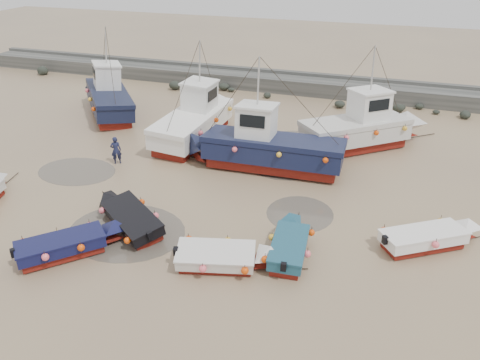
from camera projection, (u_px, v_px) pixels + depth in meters
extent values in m
plane|color=#9C845E|center=(174.00, 222.00, 21.96)|extent=(120.00, 120.00, 0.00)
cube|color=#5E5D59|center=(285.00, 84.00, 40.16)|extent=(60.00, 2.20, 1.20)
cube|color=#5E5D59|center=(289.00, 72.00, 40.84)|extent=(60.00, 0.60, 0.25)
ellipsoid|color=black|center=(340.00, 104.00, 36.37)|extent=(0.84, 0.86, 0.51)
ellipsoid|color=black|center=(377.00, 101.00, 36.88)|extent=(0.98, 1.07, 0.72)
ellipsoid|color=black|center=(465.00, 115.00, 34.26)|extent=(0.78, 0.90, 0.59)
ellipsoid|color=black|center=(224.00, 86.00, 40.41)|extent=(0.99, 0.80, 0.58)
ellipsoid|color=black|center=(436.00, 112.00, 35.05)|extent=(0.54, 0.46, 0.30)
ellipsoid|color=black|center=(41.00, 73.00, 44.98)|extent=(0.65, 0.64, 0.43)
ellipsoid|color=black|center=(401.00, 107.00, 35.91)|extent=(0.61, 0.47, 0.46)
ellipsoid|color=black|center=(231.00, 89.00, 40.10)|extent=(0.61, 0.53, 0.32)
ellipsoid|color=black|center=(419.00, 106.00, 36.07)|extent=(0.67, 0.55, 0.43)
ellipsoid|color=black|center=(175.00, 85.00, 40.61)|extent=(1.09, 0.88, 0.72)
ellipsoid|color=black|center=(197.00, 88.00, 40.40)|extent=(0.65, 0.60, 0.37)
ellipsoid|color=black|center=(398.00, 108.00, 35.44)|extent=(0.88, 0.64, 0.62)
ellipsoid|color=black|center=(267.00, 95.00, 38.58)|extent=(0.64, 0.62, 0.48)
ellipsoid|color=black|center=(43.00, 71.00, 45.00)|extent=(1.10, 0.87, 0.86)
ellipsoid|color=black|center=(377.00, 103.00, 36.82)|extent=(0.55, 0.45, 0.29)
cylinder|color=#554D42|center=(127.00, 231.00, 21.23)|extent=(5.45, 5.45, 0.01)
cylinder|color=#554D42|center=(300.00, 213.00, 22.59)|extent=(3.23, 3.23, 0.01)
cylinder|color=#554D42|center=(77.00, 171.00, 26.65)|extent=(4.58, 4.58, 0.01)
cylinder|color=#554D42|center=(291.00, 153.00, 28.89)|extent=(5.90, 5.90, 0.01)
cylinder|color=black|center=(9.00, 181.00, 25.50)|extent=(0.48, 1.96, 0.04)
cube|color=maroon|center=(63.00, 253.00, 19.54)|extent=(3.16, 3.20, 0.30)
cube|color=#0F1239|center=(61.00, 246.00, 19.36)|extent=(3.49, 3.53, 0.45)
pyramid|color=#0F1239|center=(110.00, 224.00, 20.00)|extent=(1.59, 1.57, 0.90)
cube|color=brown|center=(60.00, 242.00, 19.29)|extent=(2.89, 2.92, 0.10)
cube|color=#0F1239|center=(60.00, 240.00, 19.25)|extent=(3.58, 3.63, 0.07)
cube|color=black|center=(13.00, 254.00, 18.55)|extent=(0.28, 0.28, 0.35)
cylinder|color=black|center=(132.00, 237.00, 20.80)|extent=(1.42, 1.46, 0.04)
sphere|color=#E5480A|center=(23.00, 241.00, 19.45)|extent=(0.30, 0.30, 0.30)
sphere|color=#E5480A|center=(46.00, 260.00, 18.35)|extent=(0.30, 0.30, 0.30)
sphere|color=#E5480A|center=(57.00, 233.00, 20.01)|extent=(0.30, 0.30, 0.30)
sphere|color=#E5480A|center=(82.00, 250.00, 18.90)|extent=(0.30, 0.30, 0.30)
sphere|color=#E5480A|center=(90.00, 225.00, 20.57)|extent=(0.30, 0.30, 0.30)
cube|color=maroon|center=(288.00, 255.00, 19.40)|extent=(1.37, 2.82, 0.30)
cube|color=navy|center=(289.00, 248.00, 19.22)|extent=(1.59, 3.03, 0.45)
pyramid|color=navy|center=(295.00, 216.00, 20.58)|extent=(1.40, 0.83, 0.90)
cube|color=brown|center=(289.00, 245.00, 19.15)|extent=(1.28, 2.55, 0.10)
cube|color=navy|center=(289.00, 243.00, 19.10)|extent=(1.65, 3.10, 0.07)
cube|color=black|center=(283.00, 267.00, 17.82)|extent=(0.23, 0.20, 0.35)
cylinder|color=black|center=(296.00, 224.00, 21.72)|extent=(0.21, 2.00, 0.04)
sphere|color=#E5480A|center=(265.00, 260.00, 18.33)|extent=(0.30, 0.30, 0.30)
sphere|color=#E5480A|center=(307.00, 254.00, 18.68)|extent=(0.30, 0.30, 0.30)
sphere|color=#E5480A|center=(272.00, 238.00, 19.67)|extent=(0.30, 0.30, 0.30)
sphere|color=#E5480A|center=(311.00, 233.00, 20.01)|extent=(0.30, 0.30, 0.30)
cube|color=maroon|center=(422.00, 245.00, 20.04)|extent=(3.40, 2.79, 0.30)
cube|color=white|center=(424.00, 238.00, 19.87)|extent=(3.71, 3.10, 0.45)
pyramid|color=white|center=(469.00, 222.00, 20.14)|extent=(1.35, 1.54, 0.90)
cube|color=brown|center=(424.00, 234.00, 19.79)|extent=(3.09, 2.56, 0.10)
cube|color=white|center=(425.00, 233.00, 19.75)|extent=(3.81, 3.19, 0.07)
cube|color=black|center=(385.00, 241.00, 19.37)|extent=(0.27, 0.28, 0.35)
sphere|color=#E5480A|center=(384.00, 230.00, 20.19)|extent=(0.30, 0.30, 0.30)
sphere|color=#E5480A|center=(436.00, 246.00, 19.13)|extent=(0.30, 0.30, 0.30)
sphere|color=#E5480A|center=(441.00, 221.00, 20.83)|extent=(0.30, 0.30, 0.30)
cube|color=maroon|center=(135.00, 225.00, 21.41)|extent=(3.54, 3.07, 0.30)
cube|color=black|center=(134.00, 218.00, 21.24)|extent=(3.87, 3.40, 0.45)
pyramid|color=black|center=(114.00, 190.00, 22.64)|extent=(1.45, 1.61, 0.90)
cube|color=brown|center=(133.00, 215.00, 21.16)|extent=(3.22, 2.81, 0.10)
cube|color=black|center=(133.00, 213.00, 21.12)|extent=(3.97, 3.49, 0.07)
cube|color=black|center=(152.00, 235.00, 19.75)|extent=(0.28, 0.28, 0.35)
cylinder|color=black|center=(110.00, 199.00, 23.74)|extent=(1.63, 1.22, 0.04)
sphere|color=#E5480A|center=(129.00, 238.00, 19.68)|extent=(0.30, 0.30, 0.30)
sphere|color=#E5480A|center=(158.00, 218.00, 21.09)|extent=(0.30, 0.30, 0.30)
sphere|color=#E5480A|center=(115.00, 222.00, 20.76)|extent=(0.30, 0.30, 0.30)
sphere|color=#E5480A|center=(144.00, 204.00, 22.16)|extent=(0.30, 0.30, 0.30)
sphere|color=#E5480A|center=(103.00, 208.00, 21.83)|extent=(0.30, 0.30, 0.30)
cube|color=maroon|center=(216.00, 263.00, 18.94)|extent=(3.07, 1.88, 0.30)
cube|color=silver|center=(216.00, 255.00, 18.77)|extent=(3.32, 2.13, 0.45)
pyramid|color=silver|center=(263.00, 248.00, 18.45)|extent=(1.04, 1.54, 0.90)
cube|color=brown|center=(216.00, 252.00, 18.69)|extent=(2.78, 1.74, 0.10)
cube|color=silver|center=(216.00, 250.00, 18.65)|extent=(3.40, 2.21, 0.07)
cube|color=black|center=(176.00, 250.00, 18.79)|extent=(0.23, 0.26, 0.35)
cylinder|color=black|center=(283.00, 268.00, 18.83)|extent=(1.95, 0.54, 0.04)
sphere|color=#E5480A|center=(189.00, 240.00, 19.53)|extent=(0.30, 0.30, 0.30)
sphere|color=#E5480A|center=(203.00, 266.00, 18.02)|extent=(0.30, 0.30, 0.30)
sphere|color=#E5480A|center=(228.00, 242.00, 19.43)|extent=(0.30, 0.30, 0.30)
sphere|color=#E5480A|center=(245.00, 267.00, 17.92)|extent=(0.30, 0.30, 0.30)
cube|color=maroon|center=(109.00, 112.00, 34.86)|extent=(5.97, 6.53, 0.55)
cube|color=black|center=(108.00, 102.00, 34.51)|extent=(6.57, 7.15, 0.95)
pyramid|color=black|center=(100.00, 78.00, 37.61)|extent=(2.86, 2.73, 1.40)
cube|color=brown|center=(107.00, 95.00, 34.28)|extent=(6.39, 6.96, 0.08)
cube|color=black|center=(107.00, 93.00, 34.21)|extent=(6.72, 7.31, 0.30)
cube|color=white|center=(103.00, 77.00, 34.57)|extent=(2.65, 2.68, 1.70)
cube|color=white|center=(102.00, 65.00, 34.15)|extent=(2.86, 2.89, 0.12)
cube|color=black|center=(101.00, 70.00, 35.29)|extent=(1.19, 1.01, 0.68)
cylinder|color=#B7B7B2|center=(99.00, 46.00, 33.52)|extent=(0.10, 0.10, 2.60)
cylinder|color=black|center=(101.00, 95.00, 39.34)|extent=(1.97, 2.33, 0.05)
sphere|color=#FF6471|center=(92.00, 112.00, 31.54)|extent=(0.30, 0.30, 0.30)
sphere|color=#FF6471|center=(130.00, 102.00, 33.39)|extent=(0.30, 0.30, 0.30)
sphere|color=#FF6471|center=(88.00, 102.00, 33.43)|extent=(0.30, 0.30, 0.30)
sphere|color=#FF6471|center=(125.00, 93.00, 35.27)|extent=(0.30, 0.30, 0.30)
sphere|color=#FF6471|center=(85.00, 93.00, 35.31)|extent=(0.30, 0.30, 0.30)
sphere|color=#FF6471|center=(120.00, 85.00, 37.16)|extent=(0.30, 0.30, 0.30)
cube|color=maroon|center=(193.00, 136.00, 30.66)|extent=(2.43, 7.05, 0.55)
cube|color=white|center=(192.00, 125.00, 30.32)|extent=(2.84, 7.58, 0.95)
pyramid|color=white|center=(218.00, 96.00, 33.55)|extent=(2.61, 1.52, 1.40)
cube|color=brown|center=(192.00, 117.00, 30.08)|extent=(2.73, 7.40, 0.08)
cube|color=white|center=(192.00, 115.00, 30.01)|extent=(2.89, 7.75, 0.30)
cube|color=white|center=(198.00, 96.00, 30.41)|extent=(1.87, 2.06, 1.70)
cube|color=white|center=(197.00, 82.00, 29.99)|extent=(2.02, 2.23, 0.12)
cube|color=black|center=(204.00, 88.00, 31.14)|extent=(1.53, 0.11, 0.68)
cylinder|color=#B7B7B2|center=(196.00, 61.00, 29.36)|extent=(0.10, 0.10, 2.60)
cylinder|color=black|center=(224.00, 113.00, 35.30)|extent=(0.16, 3.00, 0.05)
sphere|color=#FF6471|center=(149.00, 133.00, 28.12)|extent=(0.30, 0.30, 0.30)
sphere|color=#FF6471|center=(200.00, 132.00, 28.23)|extent=(0.30, 0.30, 0.30)
sphere|color=#FF6471|center=(168.00, 120.00, 30.09)|extent=(0.30, 0.30, 0.30)
sphere|color=#FF6471|center=(215.00, 119.00, 30.21)|extent=(0.30, 0.30, 0.30)
sphere|color=#FF6471|center=(185.00, 109.00, 32.07)|extent=(0.30, 0.30, 0.30)
sphere|color=#FF6471|center=(229.00, 108.00, 32.18)|extent=(0.30, 0.30, 0.30)
cube|color=maroon|center=(273.00, 164.00, 26.84)|extent=(7.32, 2.65, 0.55)
cube|color=#131937|center=(273.00, 152.00, 26.49)|extent=(7.87, 3.10, 0.95)
pyramid|color=#131937|center=(199.00, 132.00, 27.28)|extent=(1.53, 2.86, 1.40)
cube|color=brown|center=(273.00, 144.00, 26.25)|extent=(7.69, 2.98, 0.08)
cube|color=#131937|center=(273.00, 142.00, 26.19)|extent=(8.05, 3.16, 0.30)
cube|color=white|center=(255.00, 123.00, 26.00)|extent=(2.07, 2.04, 1.70)
cube|color=white|center=(256.00, 108.00, 25.58)|extent=(2.24, 2.21, 0.12)
cube|color=black|center=(238.00, 117.00, 26.14)|extent=(0.11, 1.68, 0.68)
cylinder|color=#B7B7B2|center=(256.00, 83.00, 24.95)|extent=(0.10, 0.10, 2.60)
cylinder|color=black|center=(182.00, 156.00, 28.36)|extent=(3.00, 0.16, 0.05)
sphere|color=#FF6471|center=(325.00, 164.00, 24.26)|extent=(0.30, 0.30, 0.30)
sphere|color=#FF6471|center=(310.00, 140.00, 27.16)|extent=(0.30, 0.30, 0.30)
sphere|color=#FF6471|center=(278.00, 159.00, 24.88)|extent=(0.30, 0.30, 0.30)
sphere|color=#FF6471|center=(269.00, 135.00, 27.78)|extent=(0.30, 0.30, 0.30)
sphere|color=#FF6471|center=(234.00, 153.00, 25.49)|extent=(0.30, 0.30, 0.30)
sphere|color=#FF6471|center=(229.00, 131.00, 28.40)|extent=(0.30, 0.30, 0.30)
cube|color=maroon|center=(354.00, 144.00, 29.43)|extent=(6.15, 5.63, 0.55)
cube|color=beige|center=(355.00, 133.00, 29.08)|extent=(6.75, 6.22, 0.95)
pyramid|color=beige|center=(407.00, 115.00, 29.95)|extent=(2.83, 3.01, 1.40)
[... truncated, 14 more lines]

